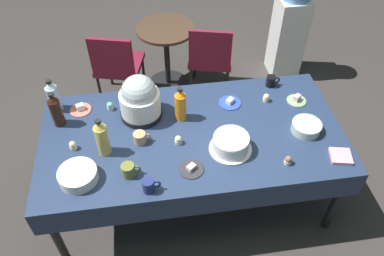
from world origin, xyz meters
The scene contains 28 objects.
ground centered at (0.00, 0.00, 0.00)m, with size 9.00×9.00×0.00m, color #383330.
potluck_table centered at (0.00, 0.00, 0.69)m, with size 2.20×1.10×0.75m.
frosted_layer_cake centered at (0.24, -0.20, 0.81)m, with size 0.30×0.30×0.12m.
slow_cooker centered at (-0.35, 0.24, 0.91)m, with size 0.31×0.31×0.36m.
glass_salad_bowl centered at (0.83, -0.10, 0.79)m, with size 0.22×0.22×0.07m, color #B2C6BC.
ceramic_snack_bowl centered at (-0.79, -0.31, 0.79)m, with size 0.25×0.25×0.08m, color silver.
dessert_plate_coral centered at (-0.82, 0.36, 0.76)m, with size 0.16×0.16×0.06m.
dessert_plate_cobalt centered at (0.34, 0.28, 0.76)m, with size 0.18×0.18×0.04m.
dessert_plate_sage centered at (0.87, 0.23, 0.76)m, with size 0.15×0.15×0.06m.
dessert_plate_charcoal centered at (-0.05, -0.33, 0.76)m, with size 0.17×0.17×0.04m.
cupcake_mint centered at (0.60, -0.38, 0.78)m, with size 0.05×0.05×0.07m.
cupcake_rose centered at (-0.11, -0.09, 0.78)m, with size 0.05×0.05×0.07m.
cupcake_lemon centered at (-0.84, -0.03, 0.78)m, with size 0.05×0.05×0.07m.
cupcake_vanilla centered at (-0.59, 0.34, 0.78)m, with size 0.05×0.05×0.07m.
cupcake_cocoa centered at (0.63, 0.26, 0.78)m, with size 0.05×0.05×0.07m.
soda_bottle_orange_juice centered at (-0.06, 0.17, 0.88)m, with size 0.09×0.09×0.29m.
soda_bottle_ginger_ale centered at (-0.62, -0.09, 0.89)m, with size 0.09×0.09×0.31m.
soda_bottle_cola centered at (-0.96, 0.24, 0.88)m, with size 0.09×0.09×0.29m.
soda_bottle_water centered at (-1.00, 0.41, 0.88)m, with size 0.09×0.09×0.28m.
coffee_mug_navy centered at (-0.34, -0.46, 0.80)m, with size 0.12×0.08×0.10m.
coffee_mug_olive centered at (-0.46, -0.32, 0.80)m, with size 0.13×0.09×0.09m.
coffee_mug_black centered at (0.72, 0.44, 0.80)m, with size 0.11×0.07×0.09m.
coffee_mug_tan centered at (-0.38, -0.03, 0.79)m, with size 0.13×0.09×0.08m.
paper_napkin_stack centered at (0.98, -0.38, 0.76)m, with size 0.14×0.14×0.02m, color pink.
maroon_chair_left centered at (-0.57, 1.30, 0.49)m, with size 0.54×0.54×0.85m.
maroon_chair_right centered at (0.38, 1.30, 0.49)m, with size 0.53×0.53×0.85m.
round_cafe_table centered at (-0.05, 1.53, 0.50)m, with size 0.60×0.60×0.72m.
water_cooler centered at (1.30, 1.59, 0.59)m, with size 0.32×0.32×1.24m.
Camera 1 is at (-0.28, -1.90, 2.76)m, focal length 35.72 mm.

